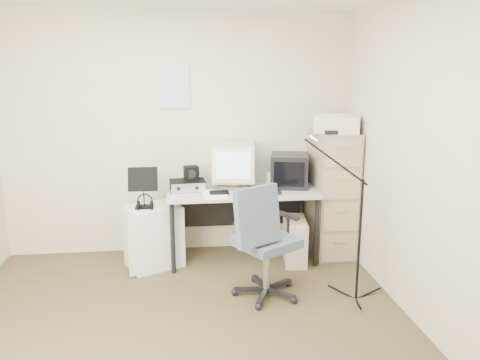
{
  "coord_description": "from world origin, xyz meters",
  "views": [
    {
      "loc": [
        0.07,
        -3.09,
        1.9
      ],
      "look_at": [
        0.55,
        0.95,
        0.95
      ],
      "focal_mm": 35.0,
      "sensor_mm": 36.0,
      "label": 1
    }
  ],
  "objects": [
    {
      "name": "floor",
      "position": [
        0.0,
        0.0,
        -0.01
      ],
      "size": [
        3.6,
        3.6,
        0.01
      ],
      "primitive_type": "cube",
      "color": "#443B20",
      "rests_on": "ground"
    },
    {
      "name": "wall_back",
      "position": [
        0.0,
        1.8,
        1.25
      ],
      "size": [
        3.6,
        0.02,
        2.5
      ],
      "primitive_type": "cube",
      "color": "beige",
      "rests_on": "ground"
    },
    {
      "name": "wall_front",
      "position": [
        0.0,
        -1.8,
        1.25
      ],
      "size": [
        3.6,
        0.02,
        2.5
      ],
      "primitive_type": "cube",
      "color": "beige",
      "rests_on": "ground"
    },
    {
      "name": "wall_right",
      "position": [
        1.8,
        0.0,
        1.25
      ],
      "size": [
        0.02,
        3.6,
        2.5
      ],
      "primitive_type": "cube",
      "color": "beige",
      "rests_on": "ground"
    },
    {
      "name": "wall_calendar",
      "position": [
        -0.02,
        1.79,
        1.75
      ],
      "size": [
        0.3,
        0.02,
        0.44
      ],
      "primitive_type": "cube",
      "color": "white",
      "rests_on": "wall_back"
    },
    {
      "name": "filing_cabinet",
      "position": [
        1.58,
        1.48,
        0.65
      ],
      "size": [
        0.4,
        0.6,
        1.3
      ],
      "primitive_type": "cube",
      "color": "#8F7A5D",
      "rests_on": "floor"
    },
    {
      "name": "printer",
      "position": [
        1.58,
        1.42,
        1.39
      ],
      "size": [
        0.52,
        0.44,
        0.17
      ],
      "primitive_type": "cube",
      "rotation": [
        0.0,
        0.0,
        -0.36
      ],
      "color": "#B8B4A7",
      "rests_on": "filing_cabinet"
    },
    {
      "name": "desk",
      "position": [
        0.63,
        1.45,
        0.36
      ],
      "size": [
        1.5,
        0.7,
        0.73
      ],
      "primitive_type": "cube",
      "color": "silver",
      "rests_on": "floor"
    },
    {
      "name": "crt_monitor",
      "position": [
        0.55,
        1.54,
        0.96
      ],
      "size": [
        0.46,
        0.48,
        0.46
      ],
      "primitive_type": "cube",
      "rotation": [
        0.0,
        0.0,
        -0.1
      ],
      "color": "#B8B4A7",
      "rests_on": "desk"
    },
    {
      "name": "crt_tv",
      "position": [
        1.14,
        1.55,
        0.9
      ],
      "size": [
        0.45,
        0.47,
        0.34
      ],
      "primitive_type": "cube",
      "rotation": [
        0.0,
        0.0,
        -0.23
      ],
      "color": "black",
      "rests_on": "desk"
    },
    {
      "name": "desk_speaker",
      "position": [
        0.93,
        1.54,
        0.81
      ],
      "size": [
        0.09,
        0.09,
        0.15
      ],
      "primitive_type": "cube",
      "rotation": [
        0.0,
        0.0,
        0.07
      ],
      "color": "beige",
      "rests_on": "desk"
    },
    {
      "name": "keyboard",
      "position": [
        0.61,
        1.3,
        0.74
      ],
      "size": [
        0.44,
        0.3,
        0.02
      ],
      "primitive_type": "cube",
      "rotation": [
        0.0,
        0.0,
        -0.42
      ],
      "color": "#B8B4A7",
      "rests_on": "desk"
    },
    {
      "name": "mouse",
      "position": [
        0.95,
        1.25,
        0.75
      ],
      "size": [
        0.07,
        0.11,
        0.03
      ],
      "primitive_type": "cube",
      "rotation": [
        0.0,
        0.0,
        -0.05
      ],
      "color": "black",
      "rests_on": "desk"
    },
    {
      "name": "radio_receiver",
      "position": [
        0.08,
        1.51,
        0.78
      ],
      "size": [
        0.37,
        0.28,
        0.1
      ],
      "primitive_type": "cube",
      "rotation": [
        0.0,
        0.0,
        0.08
      ],
      "color": "black",
      "rests_on": "desk"
    },
    {
      "name": "radio_speaker",
      "position": [
        0.12,
        1.54,
        0.9
      ],
      "size": [
        0.16,
        0.15,
        0.14
      ],
      "primitive_type": "cube",
      "rotation": [
        0.0,
        0.0,
        0.19
      ],
      "color": "black",
      "rests_on": "radio_receiver"
    },
    {
      "name": "papers",
      "position": [
        0.35,
        1.28,
        0.74
      ],
      "size": [
        0.23,
        0.31,
        0.02
      ],
      "primitive_type": "cube",
      "rotation": [
        0.0,
        0.0,
        0.0
      ],
      "color": "white",
      "rests_on": "desk"
    },
    {
      "name": "pc_tower",
      "position": [
        1.15,
        1.3,
        0.22
      ],
      "size": [
        0.27,
        0.5,
        0.44
      ],
      "primitive_type": "cube",
      "rotation": [
        0.0,
        0.0,
        -0.13
      ],
      "color": "#B8B4A7",
      "rests_on": "floor"
    },
    {
      "name": "office_chair",
      "position": [
        0.74,
        0.59,
        0.51
      ],
      "size": [
        0.8,
        0.8,
        1.02
      ],
      "primitive_type": "cube",
      "rotation": [
        0.0,
        0.0,
        0.54
      ],
      "color": "slate",
      "rests_on": "floor"
    },
    {
      "name": "side_cart",
      "position": [
        -0.26,
        1.35,
        0.31
      ],
      "size": [
        0.62,
        0.57,
        0.61
      ],
      "primitive_type": "cube",
      "rotation": [
        0.0,
        0.0,
        0.43
      ],
      "color": "silver",
      "rests_on": "floor"
    },
    {
      "name": "music_stand",
      "position": [
        -0.34,
        1.33,
        0.82
      ],
      "size": [
        0.31,
        0.22,
        0.41
      ],
      "primitive_type": "cube",
      "rotation": [
        0.0,
        0.0,
        0.29
      ],
      "color": "black",
      "rests_on": "side_cart"
    },
    {
      "name": "headphones",
      "position": [
        -0.32,
        1.25,
        0.67
      ],
      "size": [
        0.22,
        0.22,
        0.03
      ],
      "primitive_type": "torus",
      "rotation": [
        0.0,
        0.0,
        0.43
      ],
      "color": "black",
      "rests_on": "side_cart"
    },
    {
      "name": "mic_stand",
      "position": [
        1.49,
        0.44,
        0.68
      ],
      "size": [
        0.03,
        0.03,
        1.37
      ],
      "primitive_type": "cylinder",
      "rotation": [
        0.0,
        0.0,
        2.43
      ],
      "color": "black",
      "rests_on": "floor"
    }
  ]
}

